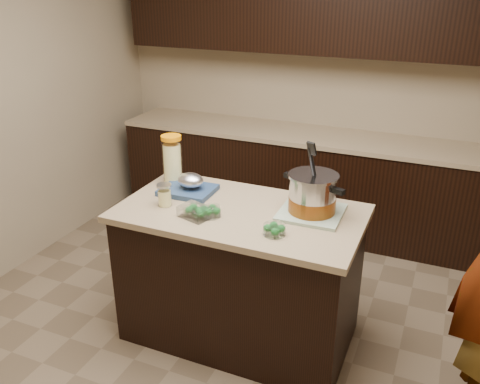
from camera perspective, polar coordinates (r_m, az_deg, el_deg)
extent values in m
plane|color=brown|center=(3.51, 0.00, -15.46)|extent=(4.00, 4.00, 0.00)
cube|color=tan|center=(4.72, 9.88, 12.63)|extent=(4.00, 0.04, 2.70)
cube|color=black|center=(4.70, 8.22, 0.95)|extent=(3.60, 0.60, 0.86)
cube|color=tan|center=(4.55, 8.55, 6.20)|extent=(3.60, 0.63, 0.04)
cube|color=black|center=(4.47, 9.84, 19.82)|extent=(3.60, 0.35, 0.75)
cube|color=black|center=(3.26, 0.00, -9.56)|extent=(1.40, 0.75, 0.86)
cube|color=tan|center=(3.04, 0.00, -2.42)|extent=(1.46, 0.81, 0.04)
cube|color=#537C59|center=(3.01, 8.02, -2.27)|extent=(0.37, 0.37, 0.02)
cylinder|color=#B7B7BC|center=(2.97, 8.14, -0.23)|extent=(0.35, 0.35, 0.21)
cylinder|color=brown|center=(2.99, 8.07, -1.34)|extent=(0.35, 0.35, 0.09)
cylinder|color=#B7B7BC|center=(2.92, 8.27, 1.82)|extent=(0.37, 0.37, 0.01)
cube|color=black|center=(3.03, 5.60, 1.83)|extent=(0.08, 0.06, 0.03)
cube|color=black|center=(2.85, 11.00, 0.09)|extent=(0.08, 0.06, 0.03)
cylinder|color=black|center=(2.87, 8.18, 2.75)|extent=(0.06, 0.12, 0.26)
cylinder|color=#F1EA93|center=(3.42, -7.59, 3.16)|extent=(0.12, 0.12, 0.27)
cylinder|color=white|center=(3.41, -7.61, 3.43)|extent=(0.13, 0.13, 0.30)
cylinder|color=orange|center=(3.36, -7.76, 6.03)|extent=(0.14, 0.14, 0.02)
cylinder|color=#F1EA93|center=(3.11, -8.45, -0.67)|extent=(0.08, 0.08, 0.10)
cylinder|color=white|center=(3.11, -8.47, -0.43)|extent=(0.09, 0.09, 0.12)
cylinder|color=silver|center=(3.08, -8.55, 0.83)|extent=(0.10, 0.10, 0.02)
cylinder|color=silver|center=(2.96, -3.35, -2.19)|extent=(0.14, 0.14, 0.06)
cylinder|color=silver|center=(2.75, 3.87, -4.25)|extent=(0.14, 0.14, 0.06)
cube|color=silver|center=(2.95, -5.08, -2.24)|extent=(0.21, 0.17, 0.06)
cube|color=navy|center=(3.29, -5.86, 0.21)|extent=(0.34, 0.28, 0.03)
ellipsoid|color=silver|center=(3.25, -5.56, 1.17)|extent=(0.17, 0.14, 0.09)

